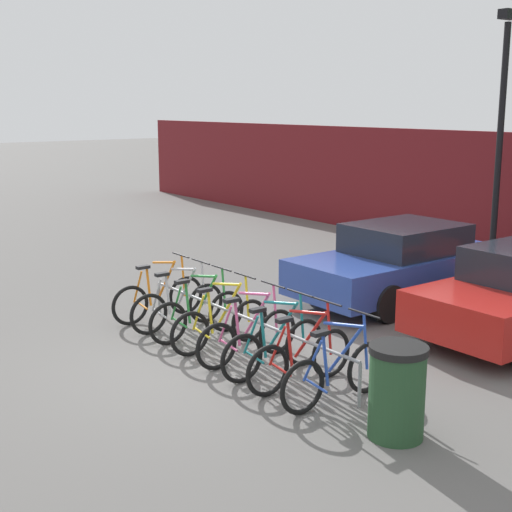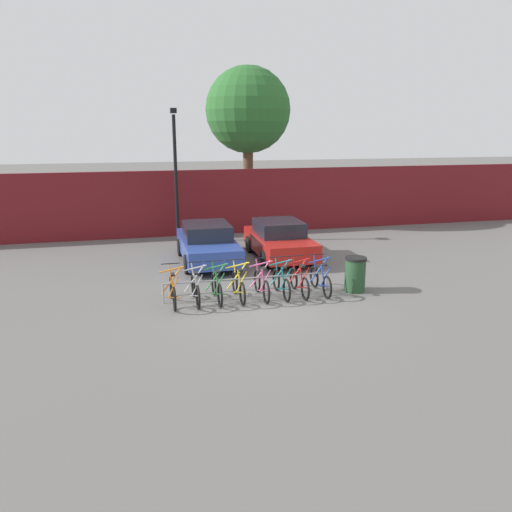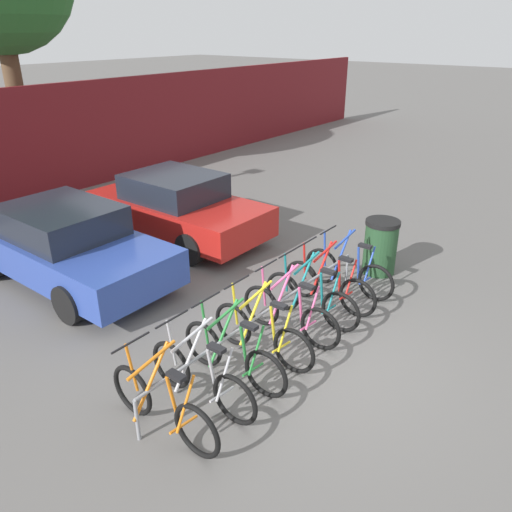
{
  "view_description": "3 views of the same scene",
  "coord_description": "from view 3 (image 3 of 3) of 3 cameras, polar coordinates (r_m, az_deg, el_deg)",
  "views": [
    {
      "loc": [
        7.78,
        -5.06,
        3.51
      ],
      "look_at": [
        -0.67,
        1.32,
        1.26
      ],
      "focal_mm": 50.0,
      "sensor_mm": 36.0,
      "label": 1
    },
    {
      "loc": [
        -3.15,
        -12.51,
        4.68
      ],
      "look_at": [
        0.14,
        0.99,
        1.1
      ],
      "focal_mm": 35.0,
      "sensor_mm": 36.0,
      "label": 2
    },
    {
      "loc": [
        -5.07,
        -2.96,
        4.21
      ],
      "look_at": [
        -0.05,
        0.97,
        1.28
      ],
      "focal_mm": 35.0,
      "sensor_mm": 36.0,
      "label": 3
    }
  ],
  "objects": [
    {
      "name": "bicycle_green",
      "position": [
        6.53,
        -2.64,
        -11.24
      ],
      "size": [
        0.68,
        1.71,
        1.05
      ],
      "rotation": [
        0.0,
        0.0,
        -0.03
      ],
      "color": "black",
      "rests_on": "ground"
    },
    {
      "name": "bicycle_yellow",
      "position": [
        6.93,
        0.7,
        -8.9
      ],
      "size": [
        0.68,
        1.71,
        1.05
      ],
      "rotation": [
        0.0,
        0.0,
        -0.0
      ],
      "color": "black",
      "rests_on": "ground"
    },
    {
      "name": "bicycle_pink",
      "position": [
        7.39,
        3.87,
        -6.62
      ],
      "size": [
        0.68,
        1.71,
        1.05
      ],
      "rotation": [
        0.0,
        0.0,
        0.04
      ],
      "color": "black",
      "rests_on": "ground"
    },
    {
      "name": "car_blue",
      "position": [
        9.47,
        -20.79,
        1.21
      ],
      "size": [
        1.91,
        4.25,
        1.4
      ],
      "color": "#2D479E",
      "rests_on": "ground"
    },
    {
      "name": "trash_bin",
      "position": [
        9.5,
        14.03,
        1.07
      ],
      "size": [
        0.63,
        0.63,
        1.03
      ],
      "color": "#234728",
      "rests_on": "ground"
    },
    {
      "name": "bicycle_blue",
      "position": [
        8.74,
        10.46,
        -1.76
      ],
      "size": [
        0.68,
        1.71,
        1.05
      ],
      "rotation": [
        0.0,
        0.0,
        -0.02
      ],
      "color": "black",
      "rests_on": "ground"
    },
    {
      "name": "bicycle_teal",
      "position": [
        7.81,
        6.29,
        -4.85
      ],
      "size": [
        0.68,
        1.71,
        1.05
      ],
      "rotation": [
        0.0,
        0.0,
        0.02
      ],
      "color": "black",
      "rests_on": "ground"
    },
    {
      "name": "bicycle_red",
      "position": [
        8.22,
        8.31,
        -3.36
      ],
      "size": [
        0.68,
        1.71,
        1.05
      ],
      "rotation": [
        0.0,
        0.0,
        -0.06
      ],
      "color": "black",
      "rests_on": "ground"
    },
    {
      "name": "bike_rack",
      "position": [
        7.14,
        1.26,
        -6.61
      ],
      "size": [
        4.81,
        0.04,
        0.57
      ],
      "color": "gray",
      "rests_on": "ground"
    },
    {
      "name": "bicycle_orange",
      "position": [
        5.88,
        -10.63,
        -16.53
      ],
      "size": [
        0.68,
        1.71,
        1.05
      ],
      "rotation": [
        0.0,
        0.0,
        -0.05
      ],
      "color": "black",
      "rests_on": "ground"
    },
    {
      "name": "car_red",
      "position": [
        10.91,
        -8.94,
        5.58
      ],
      "size": [
        1.91,
        4.03,
        1.4
      ],
      "color": "red",
      "rests_on": "ground"
    },
    {
      "name": "bicycle_silver",
      "position": [
        6.19,
        -6.29,
        -13.72
      ],
      "size": [
        0.68,
        1.71,
        1.05
      ],
      "rotation": [
        0.0,
        0.0,
        0.03
      ],
      "color": "black",
      "rests_on": "ground"
    },
    {
      "name": "ground_plane",
      "position": [
        7.22,
        6.4,
        -11.13
      ],
      "size": [
        120.0,
        120.0,
        0.0
      ],
      "primitive_type": "plane",
      "color": "#605E5B"
    }
  ]
}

